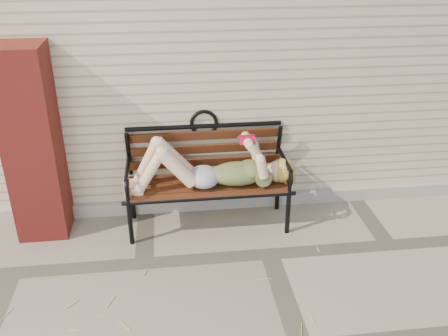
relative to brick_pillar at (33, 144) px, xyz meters
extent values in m
plane|color=gray|center=(2.30, -0.75, -1.00)|extent=(80.00, 80.00, 0.00)
cube|color=beige|center=(2.30, 2.25, 0.50)|extent=(8.00, 4.00, 3.00)
cube|color=#A39C93|center=(2.30, 0.22, -0.93)|extent=(8.00, 0.10, 0.15)
cube|color=maroon|center=(0.00, 0.00, 0.00)|extent=(0.50, 0.50, 2.00)
cylinder|color=black|center=(0.92, -0.39, -0.75)|extent=(0.05, 0.05, 0.50)
cylinder|color=black|center=(0.92, 0.11, -0.75)|extent=(0.05, 0.05, 0.50)
cylinder|color=black|center=(2.56, -0.39, -0.75)|extent=(0.05, 0.05, 0.50)
cylinder|color=black|center=(2.56, 0.11, -0.75)|extent=(0.05, 0.05, 0.50)
cube|color=#562416|center=(1.74, -0.14, -0.50)|extent=(1.69, 0.54, 0.03)
cylinder|color=black|center=(1.74, -0.39, -0.52)|extent=(1.78, 0.04, 0.04)
cylinder|color=black|center=(1.74, 0.11, -0.52)|extent=(1.78, 0.04, 0.04)
torus|color=black|center=(1.74, 0.23, 0.05)|extent=(0.31, 0.04, 0.31)
ellipsoid|color=#093041|center=(2.05, -0.17, -0.37)|extent=(0.60, 0.34, 0.23)
ellipsoid|color=#093041|center=(2.18, -0.17, -0.33)|extent=(0.29, 0.33, 0.18)
ellipsoid|color=#ABABB0|center=(1.70, -0.17, -0.38)|extent=(0.33, 0.38, 0.21)
sphere|color=beige|center=(2.48, -0.17, -0.37)|extent=(0.24, 0.24, 0.24)
ellipsoid|color=gold|center=(2.54, -0.17, -0.36)|extent=(0.28, 0.28, 0.26)
cube|color=maroon|center=(2.14, -0.17, 0.05)|extent=(0.16, 0.02, 0.02)
cube|color=beige|center=(2.14, -0.22, 0.02)|extent=(0.16, 0.10, 0.06)
cube|color=beige|center=(2.14, -0.13, 0.02)|extent=(0.16, 0.10, 0.06)
cube|color=maroon|center=(2.14, -0.22, 0.03)|extent=(0.17, 0.10, 0.06)
cube|color=maroon|center=(2.14, -0.12, 0.03)|extent=(0.17, 0.10, 0.06)
cylinder|color=tan|center=(1.76, -0.78, -0.99)|extent=(0.09, 0.11, 0.01)
cylinder|color=tan|center=(0.90, -1.16, -0.99)|extent=(0.04, 0.13, 0.01)
cylinder|color=tan|center=(2.42, -0.74, -0.99)|extent=(0.13, 0.06, 0.01)
cylinder|color=tan|center=(2.76, -0.79, -0.99)|extent=(0.04, 0.11, 0.01)
cylinder|color=tan|center=(0.48, -1.17, -0.99)|extent=(0.16, 0.01, 0.01)
cylinder|color=tan|center=(2.51, -1.52, -0.99)|extent=(0.12, 0.12, 0.01)
cylinder|color=tan|center=(0.08, -1.56, -0.99)|extent=(0.15, 0.01, 0.01)
cylinder|color=tan|center=(1.27, -1.47, -0.99)|extent=(0.02, 0.12, 0.01)
cylinder|color=tan|center=(1.45, -1.26, -0.99)|extent=(0.05, 0.14, 0.01)
cylinder|color=tan|center=(0.93, -0.89, -0.99)|extent=(0.16, 0.02, 0.01)
cylinder|color=tan|center=(1.74, -1.31, -0.99)|extent=(0.12, 0.09, 0.01)
camera|label=1|loc=(1.34, -4.77, 2.00)|focal=40.00mm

